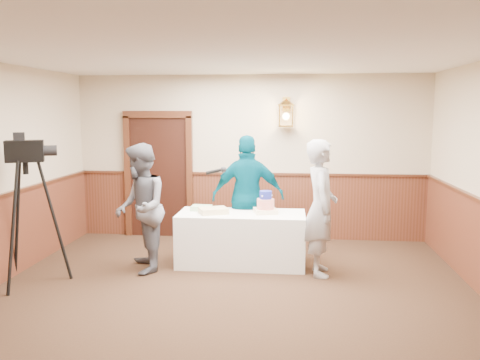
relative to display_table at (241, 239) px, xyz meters
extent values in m
plane|color=#331E13|center=(0.00, -1.90, -0.38)|extent=(7.00, 7.00, 0.00)
cube|color=#C7B495|center=(0.00, 1.60, 1.02)|extent=(6.00, 0.02, 2.80)
cube|color=#C7B495|center=(0.00, -5.40, 1.02)|extent=(6.00, 0.02, 2.80)
cube|color=white|center=(0.00, -1.90, 2.42)|extent=(6.00, 7.00, 0.02)
cube|color=#4E2716|center=(0.00, 1.58, 0.18)|extent=(5.98, 0.04, 1.10)
cube|color=#462212|center=(0.00, 1.56, 0.75)|extent=(5.98, 0.07, 0.04)
cube|color=black|center=(-1.60, 1.55, 0.68)|extent=(1.00, 0.06, 2.10)
cube|color=white|center=(0.00, 0.00, 0.00)|extent=(1.80, 0.80, 0.75)
cube|color=#FFE7BE|center=(0.34, 0.03, 0.41)|extent=(0.37, 0.37, 0.06)
cylinder|color=red|center=(0.34, 0.03, 0.51)|extent=(0.25, 0.25, 0.14)
cylinder|color=#212B9A|center=(0.34, 0.03, 0.64)|extent=(0.17, 0.17, 0.11)
cube|color=#FCD797|center=(-0.39, -0.07, 0.41)|extent=(0.47, 0.42, 0.08)
cube|color=#A0D194|center=(-0.60, 0.15, 0.41)|extent=(0.29, 0.24, 0.07)
imported|color=#56565F|center=(-1.33, -0.46, 0.50)|extent=(0.91, 1.03, 1.76)
cylinder|color=black|center=(-0.35, -0.24, 0.99)|extent=(0.23, 0.08, 0.09)
sphere|color=black|center=(-0.23, -0.22, 1.02)|extent=(0.08, 0.08, 0.08)
imported|color=#9A9A9F|center=(1.09, -0.33, 0.54)|extent=(0.47, 0.68, 1.82)
imported|color=#004659|center=(0.06, 0.42, 0.54)|extent=(1.12, 0.57, 1.83)
cube|color=black|center=(-2.60, -1.06, 1.32)|extent=(0.51, 0.40, 0.27)
cylinder|color=black|center=(-2.34, -0.95, 1.32)|extent=(0.22, 0.19, 0.13)
camera|label=1|loc=(0.69, -7.05, 1.81)|focal=38.00mm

